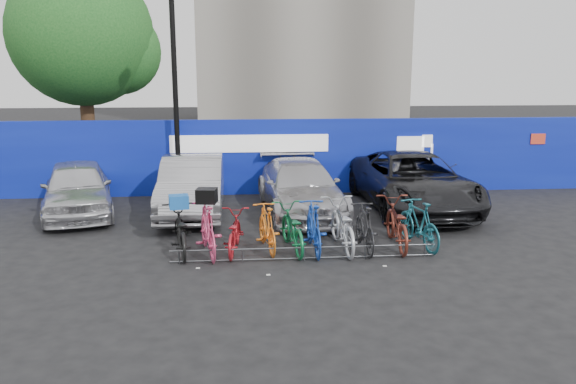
{
  "coord_description": "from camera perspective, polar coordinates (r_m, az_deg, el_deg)",
  "views": [
    {
      "loc": [
        -1.3,
        -11.77,
        3.93
      ],
      "look_at": [
        -0.12,
        2.0,
        0.91
      ],
      "focal_mm": 35.0,
      "sensor_mm": 36.0,
      "label": 1
    }
  ],
  "objects": [
    {
      "name": "cargo_topcase",
      "position": [
        12.01,
        -8.26,
        -0.38
      ],
      "size": [
        0.47,
        0.43,
        0.31
      ],
      "primitive_type": "cube",
      "rotation": [
        0.0,
        0.0,
        -0.14
      ],
      "color": "black",
      "rests_on": "bike_1"
    },
    {
      "name": "car_3",
      "position": [
        16.45,
        12.56,
        1.06
      ],
      "size": [
        2.82,
        5.84,
        1.6
      ],
      "primitive_type": "imported",
      "rotation": [
        0.0,
        0.0,
        0.03
      ],
      "color": "black",
      "rests_on": "ground"
    },
    {
      "name": "lamppost",
      "position": [
        17.28,
        -11.38,
        9.9
      ],
      "size": [
        0.25,
        0.5,
        6.11
      ],
      "color": "black",
      "rests_on": "ground"
    },
    {
      "name": "bike_0",
      "position": [
        12.39,
        -10.91,
        -3.93
      ],
      "size": [
        1.01,
        2.03,
        1.02
      ],
      "primitive_type": "imported",
      "rotation": [
        0.0,
        0.0,
        3.32
      ],
      "color": "black",
      "rests_on": "ground"
    },
    {
      "name": "ground",
      "position": [
        12.47,
        1.35,
        -6.05
      ],
      "size": [
        100.0,
        100.0,
        0.0
      ],
      "primitive_type": "plane",
      "color": "black",
      "rests_on": "ground"
    },
    {
      "name": "car_1",
      "position": [
        15.78,
        -9.69,
        0.64
      ],
      "size": [
        1.72,
        4.78,
        1.57
      ],
      "primitive_type": "imported",
      "rotation": [
        0.0,
        0.0,
        0.01
      ],
      "color": "#9F9FA4",
      "rests_on": "ground"
    },
    {
      "name": "bike_6",
      "position": [
        12.51,
        5.47,
        -3.4
      ],
      "size": [
        0.84,
        2.14,
        1.1
      ],
      "primitive_type": "imported",
      "rotation": [
        0.0,
        0.0,
        3.2
      ],
      "color": "#B6BABF",
      "rests_on": "ground"
    },
    {
      "name": "bike_5",
      "position": [
        12.28,
        2.61,
        -3.58
      ],
      "size": [
        0.58,
        1.9,
        1.14
      ],
      "primitive_type": "imported",
      "rotation": [
        0.0,
        0.0,
        3.16
      ],
      "color": "#1641AF",
      "rests_on": "ground"
    },
    {
      "name": "tree",
      "position": [
        22.53,
        -19.61,
        14.53
      ],
      "size": [
        5.4,
        5.2,
        7.8
      ],
      "color": "#382314",
      "rests_on": "ground"
    },
    {
      "name": "car_0",
      "position": [
        16.46,
        -20.62,
        0.37
      ],
      "size": [
        2.82,
        4.7,
        1.5
      ],
      "primitive_type": "imported",
      "rotation": [
        0.0,
        0.0,
        0.26
      ],
      "color": "silver",
      "rests_on": "ground"
    },
    {
      "name": "bike_8",
      "position": [
        12.86,
        10.93,
        -3.16
      ],
      "size": [
        0.85,
        2.12,
        1.09
      ],
      "primitive_type": "imported",
      "rotation": [
        0.0,
        0.0,
        3.08
      ],
      "color": "maroon",
      "rests_on": "ground"
    },
    {
      "name": "bike_7",
      "position": [
        12.52,
        7.81,
        -3.58
      ],
      "size": [
        0.5,
        1.75,
        1.05
      ],
      "primitive_type": "imported",
      "rotation": [
        0.0,
        0.0,
        3.14
      ],
      "color": "black",
      "rests_on": "ground"
    },
    {
      "name": "car_2",
      "position": [
        15.64,
        1.26,
        0.47
      ],
      "size": [
        2.39,
        5.1,
        1.44
      ],
      "primitive_type": "imported",
      "rotation": [
        0.0,
        0.0,
        0.08
      ],
      "color": "#B3B2B8",
      "rests_on": "ground"
    },
    {
      "name": "bike_4",
      "position": [
        12.38,
        0.37,
        -3.72
      ],
      "size": [
        0.93,
        2.01,
        1.01
      ],
      "primitive_type": "imported",
      "rotation": [
        0.0,
        0.0,
        3.28
      ],
      "color": "#116A38",
      "rests_on": "ground"
    },
    {
      "name": "bike_1",
      "position": [
        12.19,
        -8.15,
        -3.75
      ],
      "size": [
        0.92,
        2.0,
        1.16
      ],
      "primitive_type": "imported",
      "rotation": [
        0.0,
        0.0,
        3.34
      ],
      "color": "#E74577",
      "rests_on": "ground"
    },
    {
      "name": "hoarding",
      "position": [
        18.02,
        -0.68,
        3.62
      ],
      "size": [
        22.0,
        0.18,
        2.4
      ],
      "color": "#0A1895",
      "rests_on": "ground"
    },
    {
      "name": "bike_9",
      "position": [
        12.93,
        13.12,
        -3.17
      ],
      "size": [
        0.88,
        1.89,
        1.09
      ],
      "primitive_type": "imported",
      "rotation": [
        0.0,
        0.0,
        3.35
      ],
      "color": "#1A6271",
      "rests_on": "ground"
    },
    {
      "name": "bike_3",
      "position": [
        12.4,
        -2.15,
        -3.64
      ],
      "size": [
        0.74,
        1.79,
        1.05
      ],
      "primitive_type": "imported",
      "rotation": [
        0.0,
        0.0,
        3.29
      ],
      "color": "orange",
      "rests_on": "ground"
    },
    {
      "name": "bike_2",
      "position": [
        12.33,
        -5.54,
        -4.11
      ],
      "size": [
        0.78,
        1.78,
        0.91
      ],
      "primitive_type": "imported",
      "rotation": [
        0.0,
        0.0,
        3.04
      ],
      "color": "#A81821",
      "rests_on": "ground"
    },
    {
      "name": "bike_rack",
      "position": [
        11.86,
        1.67,
        -6.21
      ],
      "size": [
        5.6,
        0.03,
        0.3
      ],
      "color": "#595B60",
      "rests_on": "ground"
    },
    {
      "name": "cargo_crate",
      "position": [
        12.23,
        -11.03,
        -0.98
      ],
      "size": [
        0.46,
        0.38,
        0.29
      ],
      "primitive_type": "cube",
      "rotation": [
        0.0,
        0.0,
        0.19
      ],
      "color": "#185AB4",
      "rests_on": "bike_0"
    }
  ]
}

